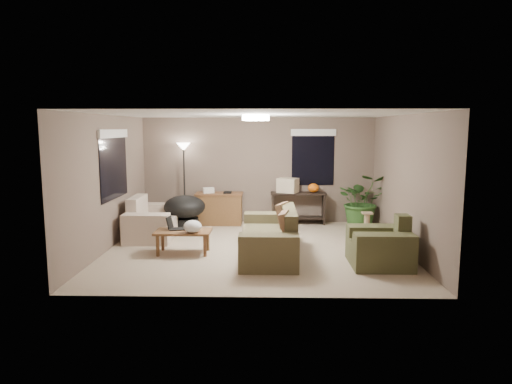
{
  "coord_description": "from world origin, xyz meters",
  "views": [
    {
      "loc": [
        0.2,
        -8.37,
        2.26
      ],
      "look_at": [
        0.0,
        0.2,
        1.05
      ],
      "focal_mm": 32.0,
      "sensor_mm": 36.0,
      "label": 1
    }
  ],
  "objects_px": {
    "desk": "(219,208)",
    "papasan_chair": "(185,210)",
    "armchair": "(380,248)",
    "console_table": "(298,206)",
    "coffee_table": "(183,234)",
    "main_sofa": "(271,239)",
    "cat_scratching_post": "(367,226)",
    "loveseat": "(152,223)",
    "houseplant": "(362,206)",
    "floor_lamp": "(184,156)"
  },
  "relations": [
    {
      "from": "main_sofa",
      "to": "armchair",
      "type": "bearing_deg",
      "value": -16.53
    },
    {
      "from": "main_sofa",
      "to": "desk",
      "type": "distance_m",
      "value": 2.88
    },
    {
      "from": "armchair",
      "to": "console_table",
      "type": "height_order",
      "value": "armchair"
    },
    {
      "from": "papasan_chair",
      "to": "floor_lamp",
      "type": "height_order",
      "value": "floor_lamp"
    },
    {
      "from": "main_sofa",
      "to": "cat_scratching_post",
      "type": "height_order",
      "value": "main_sofa"
    },
    {
      "from": "loveseat",
      "to": "main_sofa",
      "type": "bearing_deg",
      "value": -28.73
    },
    {
      "from": "cat_scratching_post",
      "to": "loveseat",
      "type": "bearing_deg",
      "value": -177.4
    },
    {
      "from": "loveseat",
      "to": "houseplant",
      "type": "xyz_separation_m",
      "value": [
        4.56,
        1.03,
        0.19
      ]
    },
    {
      "from": "coffee_table",
      "to": "desk",
      "type": "distance_m",
      "value": 2.55
    },
    {
      "from": "coffee_table",
      "to": "papasan_chair",
      "type": "height_order",
      "value": "papasan_chair"
    },
    {
      "from": "armchair",
      "to": "floor_lamp",
      "type": "height_order",
      "value": "floor_lamp"
    },
    {
      "from": "main_sofa",
      "to": "console_table",
      "type": "height_order",
      "value": "main_sofa"
    },
    {
      "from": "desk",
      "to": "console_table",
      "type": "distance_m",
      "value": 1.86
    },
    {
      "from": "loveseat",
      "to": "papasan_chair",
      "type": "height_order",
      "value": "loveseat"
    },
    {
      "from": "main_sofa",
      "to": "houseplant",
      "type": "xyz_separation_m",
      "value": [
        2.1,
        2.38,
        0.19
      ]
    },
    {
      "from": "coffee_table",
      "to": "houseplant",
      "type": "relative_size",
      "value": 0.81
    },
    {
      "from": "desk",
      "to": "papasan_chair",
      "type": "distance_m",
      "value": 1.02
    },
    {
      "from": "armchair",
      "to": "cat_scratching_post",
      "type": "xyz_separation_m",
      "value": [
        0.23,
        2.09,
        -0.08
      ]
    },
    {
      "from": "loveseat",
      "to": "houseplant",
      "type": "height_order",
      "value": "houseplant"
    },
    {
      "from": "desk",
      "to": "papasan_chair",
      "type": "xyz_separation_m",
      "value": [
        -0.68,
        -0.75,
        0.09
      ]
    },
    {
      "from": "armchair",
      "to": "console_table",
      "type": "bearing_deg",
      "value": 109.18
    },
    {
      "from": "houseplant",
      "to": "cat_scratching_post",
      "type": "distance_m",
      "value": 0.87
    },
    {
      "from": "main_sofa",
      "to": "desk",
      "type": "height_order",
      "value": "main_sofa"
    },
    {
      "from": "main_sofa",
      "to": "coffee_table",
      "type": "relative_size",
      "value": 2.2
    },
    {
      "from": "console_table",
      "to": "cat_scratching_post",
      "type": "relative_size",
      "value": 2.6
    },
    {
      "from": "armchair",
      "to": "houseplant",
      "type": "distance_m",
      "value": 2.93
    },
    {
      "from": "desk",
      "to": "floor_lamp",
      "type": "bearing_deg",
      "value": 173.87
    },
    {
      "from": "loveseat",
      "to": "floor_lamp",
      "type": "distance_m",
      "value": 1.93
    },
    {
      "from": "main_sofa",
      "to": "cat_scratching_post",
      "type": "xyz_separation_m",
      "value": [
        2.03,
        1.55,
        -0.08
      ]
    },
    {
      "from": "main_sofa",
      "to": "coffee_table",
      "type": "bearing_deg",
      "value": 176.3
    },
    {
      "from": "coffee_table",
      "to": "cat_scratching_post",
      "type": "height_order",
      "value": "cat_scratching_post"
    },
    {
      "from": "coffee_table",
      "to": "console_table",
      "type": "height_order",
      "value": "console_table"
    },
    {
      "from": "loveseat",
      "to": "floor_lamp",
      "type": "xyz_separation_m",
      "value": [
        0.44,
        1.36,
        1.3
      ]
    },
    {
      "from": "papasan_chair",
      "to": "desk",
      "type": "bearing_deg",
      "value": 47.74
    },
    {
      "from": "papasan_chair",
      "to": "cat_scratching_post",
      "type": "height_order",
      "value": "papasan_chair"
    },
    {
      "from": "loveseat",
      "to": "desk",
      "type": "distance_m",
      "value": 1.8
    },
    {
      "from": "loveseat",
      "to": "papasan_chair",
      "type": "bearing_deg",
      "value": 41.49
    },
    {
      "from": "armchair",
      "to": "houseplant",
      "type": "relative_size",
      "value": 0.81
    },
    {
      "from": "loveseat",
      "to": "console_table",
      "type": "height_order",
      "value": "loveseat"
    },
    {
      "from": "armchair",
      "to": "houseplant",
      "type": "height_order",
      "value": "houseplant"
    },
    {
      "from": "coffee_table",
      "to": "main_sofa",
      "type": "bearing_deg",
      "value": -3.7
    },
    {
      "from": "armchair",
      "to": "cat_scratching_post",
      "type": "distance_m",
      "value": 2.1
    },
    {
      "from": "desk",
      "to": "cat_scratching_post",
      "type": "bearing_deg",
      "value": -18.36
    },
    {
      "from": "floor_lamp",
      "to": "cat_scratching_post",
      "type": "height_order",
      "value": "floor_lamp"
    },
    {
      "from": "papasan_chair",
      "to": "floor_lamp",
      "type": "xyz_separation_m",
      "value": [
        -0.15,
        0.84,
        1.13
      ]
    },
    {
      "from": "papasan_chair",
      "to": "console_table",
      "type": "bearing_deg",
      "value": 18.75
    },
    {
      "from": "armchair",
      "to": "coffee_table",
      "type": "xyz_separation_m",
      "value": [
        -3.39,
        0.64,
        0.06
      ]
    },
    {
      "from": "coffee_table",
      "to": "houseplant",
      "type": "bearing_deg",
      "value": 31.69
    },
    {
      "from": "floor_lamp",
      "to": "cat_scratching_post",
      "type": "xyz_separation_m",
      "value": [
        4.06,
        -1.16,
        -1.38
      ]
    },
    {
      "from": "coffee_table",
      "to": "console_table",
      "type": "bearing_deg",
      "value": 49.4
    }
  ]
}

